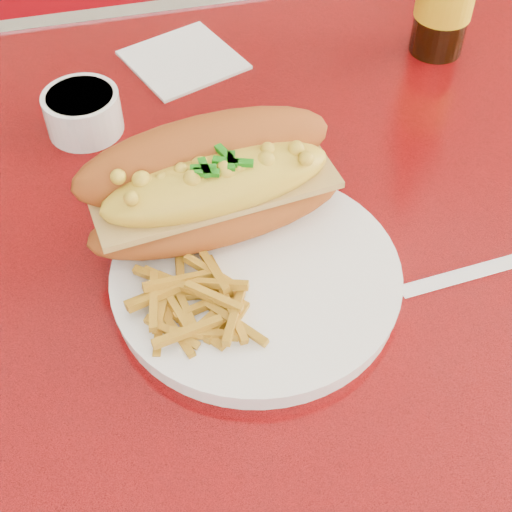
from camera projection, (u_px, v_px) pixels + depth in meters
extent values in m
plane|color=beige|center=(231.00, 505.00, 1.31)|extent=(8.00, 8.00, 0.00)
cube|color=red|center=(213.00, 222.00, 0.74)|extent=(1.20, 0.80, 0.04)
cube|color=silver|center=(153.00, 22.00, 0.99)|extent=(1.22, 0.03, 0.04)
cylinder|color=silver|center=(225.00, 404.00, 1.03)|extent=(0.09, 0.09, 0.72)
cylinder|color=silver|center=(231.00, 502.00, 1.29)|extent=(0.52, 0.52, 0.03)
cube|color=#9B0A14|center=(153.00, 142.00, 1.63)|extent=(1.20, 0.50, 0.45)
cylinder|color=white|center=(256.00, 278.00, 0.65)|extent=(0.28, 0.28, 0.02)
cylinder|color=white|center=(256.00, 271.00, 0.65)|extent=(0.28, 0.28, 0.00)
ellipsoid|color=#A7501A|center=(219.00, 210.00, 0.66)|extent=(0.26, 0.11, 0.05)
cube|color=tan|center=(218.00, 194.00, 0.65)|extent=(0.23, 0.09, 0.01)
ellipsoid|color=yellow|center=(217.00, 183.00, 0.64)|extent=(0.22, 0.09, 0.05)
ellipsoid|color=#A7501A|center=(205.00, 157.00, 0.66)|extent=(0.26, 0.12, 0.10)
cube|color=silver|center=(269.00, 220.00, 0.69)|extent=(0.05, 0.13, 0.00)
cube|color=silver|center=(231.00, 173.00, 0.73)|extent=(0.03, 0.04, 0.00)
cylinder|color=white|center=(83.00, 113.00, 0.79)|extent=(0.10, 0.10, 0.05)
cylinder|color=black|center=(80.00, 97.00, 0.77)|extent=(0.09, 0.09, 0.01)
cylinder|color=black|center=(238.00, 137.00, 0.78)|extent=(0.06, 0.06, 0.03)
cylinder|color=#F38E58|center=(238.00, 130.00, 0.77)|extent=(0.05, 0.05, 0.01)
cube|color=silver|center=(463.00, 276.00, 0.66)|extent=(0.13, 0.03, 0.00)
cube|color=white|center=(183.00, 60.00, 0.89)|extent=(0.16, 0.16, 0.00)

